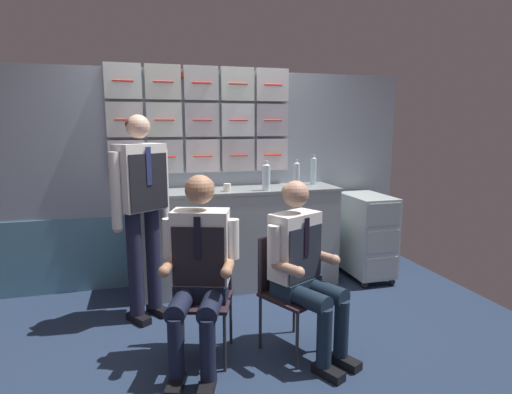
{
  "coord_description": "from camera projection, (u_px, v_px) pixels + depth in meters",
  "views": [
    {
      "loc": [
        -0.69,
        -2.86,
        1.61
      ],
      "look_at": [
        0.19,
        0.3,
        1.05
      ],
      "focal_mm": 29.26,
      "sensor_mm": 36.0,
      "label": 1
    }
  ],
  "objects": [
    {
      "name": "crew_member_left",
      "position": [
        199.0,
        262.0,
        2.77
      ],
      "size": [
        0.55,
        0.71,
        1.29
      ],
      "color": "black",
      "rests_on": "ground"
    },
    {
      "name": "galley_counter",
      "position": [
        241.0,
        238.0,
        4.19
      ],
      "size": [
        1.96,
        0.53,
        1.0
      ],
      "color": "#979E9F",
      "rests_on": "ground"
    },
    {
      "name": "crew_member_standing",
      "position": [
        142.0,
        200.0,
        3.38
      ],
      "size": [
        0.46,
        0.4,
        1.7
      ],
      "color": "black",
      "rests_on": "ground"
    },
    {
      "name": "galley_bulkhead",
      "position": [
        209.0,
        173.0,
        4.28
      ],
      "size": [
        4.2,
        0.14,
        2.18
      ],
      "color": "#909DAD",
      "rests_on": "ground"
    },
    {
      "name": "paper_cup_blue",
      "position": [
        195.0,
        187.0,
        4.03
      ],
      "size": [
        0.07,
        0.07,
        0.06
      ],
      "color": "tan",
      "rests_on": "galley_counter"
    },
    {
      "name": "folding_chair_left",
      "position": [
        204.0,
        283.0,
        2.96
      ],
      "size": [
        0.51,
        0.51,
        0.82
      ],
      "color": "#2D2D33",
      "rests_on": "ground"
    },
    {
      "name": "paper_cup_tan",
      "position": [
        227.0,
        187.0,
        3.94
      ],
      "size": [
        0.07,
        0.07,
        0.07
      ],
      "color": "silver",
      "rests_on": "galley_counter"
    },
    {
      "name": "water_bottle_clear",
      "position": [
        297.0,
        175.0,
        4.06
      ],
      "size": [
        0.06,
        0.06,
        0.29
      ],
      "color": "silver",
      "rests_on": "galley_counter"
    },
    {
      "name": "ground",
      "position": [
        243.0,
        342.0,
        3.17
      ],
      "size": [
        4.8,
        4.8,
        0.04
      ],
      "primitive_type": "cube",
      "color": "#22314A"
    },
    {
      "name": "water_bottle_blue_cap",
      "position": [
        313.0,
        170.0,
        4.38
      ],
      "size": [
        0.06,
        0.06,
        0.31
      ],
      "color": "silver",
      "rests_on": "galley_counter"
    },
    {
      "name": "folding_chair_right",
      "position": [
        286.0,
        280.0,
        3.03
      ],
      "size": [
        0.54,
        0.54,
        0.82
      ],
      "color": "#2D2D33",
      "rests_on": "ground"
    },
    {
      "name": "crew_member_right",
      "position": [
        303.0,
        262.0,
        2.88
      ],
      "size": [
        0.57,
        0.68,
        1.24
      ],
      "color": "black",
      "rests_on": "ground"
    },
    {
      "name": "service_trolley",
      "position": [
        366.0,
        234.0,
        4.4
      ],
      "size": [
        0.4,
        0.65,
        0.89
      ],
      "color": "black",
      "rests_on": "ground"
    },
    {
      "name": "water_bottle_tall",
      "position": [
        266.0,
        176.0,
        3.97
      ],
      "size": [
        0.08,
        0.08,
        0.28
      ],
      "color": "silver",
      "rests_on": "galley_counter"
    }
  ]
}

